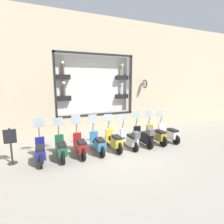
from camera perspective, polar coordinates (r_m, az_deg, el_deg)
The scene contains 12 objects.
ground_plane at distance 8.37m, azimuth 2.48°, elevation -12.42°, with size 120.00×120.00×0.00m, color gray.
building_facade at distance 11.11m, azimuth -5.54°, elevation 11.78°, with size 1.21×36.00×7.03m.
scooter_white_0 at distance 9.95m, azimuth 18.09°, elevation -6.63°, with size 1.80×0.61×1.60m.
scooter_olive_1 at distance 9.45m, azimuth 14.36°, elevation -7.23°, with size 1.81×0.61×1.64m.
scooter_black_2 at distance 8.95m, azimuth 10.47°, elevation -7.81°, with size 1.80×0.60×1.68m.
scooter_silver_3 at distance 8.54m, azimuth 5.96°, elevation -8.74°, with size 1.79×0.60×1.53m.
scooter_yellow_4 at distance 8.27m, azimuth 0.77°, elevation -9.37°, with size 1.81×0.61×1.58m.
scooter_teal_5 at distance 8.00m, azimuth -4.58°, elevation -10.17°, with size 1.80×0.60×1.62m.
scooter_red_6 at distance 7.81m, azimuth -10.29°, elevation -10.74°, with size 1.81×0.61×1.66m.
scooter_green_7 at distance 7.69m, azimuth -16.24°, elevation -11.33°, with size 1.81×0.61×1.60m.
scooter_navy_8 at distance 7.65m, azimuth -22.34°, elevation -11.81°, with size 1.81×0.61×1.66m.
shop_sign_post at distance 7.89m, azimuth -30.15°, elevation -9.33°, with size 0.36×0.45×1.44m.
Camera 1 is at (-6.98, 3.34, 3.18)m, focal length 28.00 mm.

